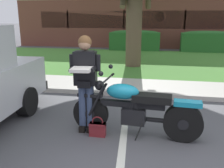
{
  "coord_description": "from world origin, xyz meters",
  "views": [
    {
      "loc": [
        0.11,
        -2.96,
        2.0
      ],
      "look_at": [
        -0.67,
        1.23,
        0.85
      ],
      "focal_mm": 40.01,
      "sensor_mm": 36.0,
      "label": 1
    }
  ],
  "objects_px": {
    "motorcycle": "(140,110)",
    "hedge_center_left": "(208,41)",
    "brick_building": "(180,20)",
    "hedge_left": "(135,40)",
    "handbag": "(98,128)",
    "rider_person": "(85,77)"
  },
  "relations": [
    {
      "from": "hedge_left",
      "to": "brick_building",
      "type": "relative_size",
      "value": 0.13
    },
    {
      "from": "hedge_left",
      "to": "rider_person",
      "type": "bearing_deg",
      "value": -88.94
    },
    {
      "from": "hedge_center_left",
      "to": "brick_building",
      "type": "xyz_separation_m",
      "value": [
        -1.22,
        5.5,
        1.11
      ]
    },
    {
      "from": "rider_person",
      "to": "hedge_center_left",
      "type": "bearing_deg",
      "value": 70.4
    },
    {
      "from": "rider_person",
      "to": "hedge_center_left",
      "type": "xyz_separation_m",
      "value": [
        3.98,
        11.18,
        -0.36
      ]
    },
    {
      "from": "rider_person",
      "to": "hedge_center_left",
      "type": "distance_m",
      "value": 11.87
    },
    {
      "from": "hedge_left",
      "to": "handbag",
      "type": "bearing_deg",
      "value": -87.71
    },
    {
      "from": "motorcycle",
      "to": "handbag",
      "type": "height_order",
      "value": "motorcycle"
    },
    {
      "from": "hedge_left",
      "to": "hedge_center_left",
      "type": "relative_size",
      "value": 1.0
    },
    {
      "from": "hedge_center_left",
      "to": "hedge_left",
      "type": "bearing_deg",
      "value": 180.0
    },
    {
      "from": "motorcycle",
      "to": "hedge_left",
      "type": "relative_size",
      "value": 0.75
    },
    {
      "from": "motorcycle",
      "to": "hedge_center_left",
      "type": "height_order",
      "value": "hedge_center_left"
    },
    {
      "from": "hedge_left",
      "to": "brick_building",
      "type": "xyz_separation_m",
      "value": [
        2.96,
        5.5,
        1.11
      ]
    },
    {
      "from": "handbag",
      "to": "hedge_left",
      "type": "xyz_separation_m",
      "value": [
        -0.45,
        11.36,
        0.51
      ]
    },
    {
      "from": "brick_building",
      "to": "hedge_center_left",
      "type": "bearing_deg",
      "value": -77.46
    },
    {
      "from": "brick_building",
      "to": "handbag",
      "type": "bearing_deg",
      "value": -98.47
    },
    {
      "from": "handbag",
      "to": "hedge_left",
      "type": "height_order",
      "value": "hedge_left"
    },
    {
      "from": "handbag",
      "to": "hedge_center_left",
      "type": "relative_size",
      "value": 0.12
    },
    {
      "from": "hedge_left",
      "to": "brick_building",
      "type": "distance_m",
      "value": 6.35
    },
    {
      "from": "rider_person",
      "to": "hedge_center_left",
      "type": "relative_size",
      "value": 0.57
    },
    {
      "from": "motorcycle",
      "to": "hedge_left",
      "type": "bearing_deg",
      "value": 95.95
    },
    {
      "from": "motorcycle",
      "to": "handbag",
      "type": "xyz_separation_m",
      "value": [
        -0.71,
        -0.15,
        -0.34
      ]
    }
  ]
}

